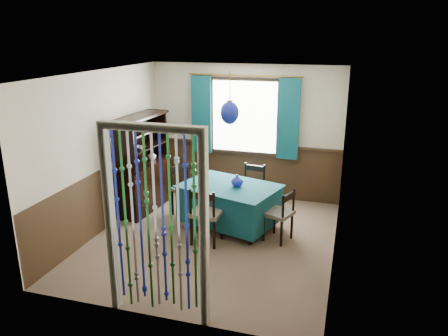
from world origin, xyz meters
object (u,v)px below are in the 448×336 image
(vase_table, at_px, (237,181))
(bowl_shelf, at_px, (140,147))
(dining_table, at_px, (229,203))
(chair_right, at_px, (280,214))
(chair_far, at_px, (252,188))
(pendant_lamp, at_px, (230,113))
(chair_near, at_px, (206,214))
(chair_left, at_px, (185,189))
(vase_sideboard, at_px, (152,155))
(sideboard, at_px, (143,177))

(vase_table, distance_m, bowl_shelf, 1.79)
(dining_table, relative_size, bowl_shelf, 8.94)
(bowl_shelf, bearing_deg, chair_right, -9.25)
(dining_table, height_order, bowl_shelf, bowl_shelf)
(chair_far, bearing_deg, pendant_lamp, 80.82)
(chair_near, height_order, vase_table, vase_table)
(chair_right, bearing_deg, chair_left, 93.01)
(dining_table, height_order, vase_sideboard, vase_sideboard)
(chair_left, xyz_separation_m, pendant_lamp, (0.87, -0.29, 1.41))
(chair_left, bearing_deg, sideboard, -63.94)
(chair_left, height_order, vase_sideboard, vase_sideboard)
(dining_table, bearing_deg, chair_right, 0.58)
(chair_far, xyz_separation_m, vase_sideboard, (-1.83, -0.10, 0.48))
(chair_far, height_order, chair_right, chair_far)
(dining_table, distance_m, chair_right, 0.89)
(vase_sideboard, bearing_deg, chair_near, -40.67)
(chair_left, distance_m, bowl_shelf, 1.04)
(sideboard, bearing_deg, chair_near, -28.71)
(chair_near, distance_m, sideboard, 1.81)
(pendant_lamp, bearing_deg, bowl_shelf, 174.31)
(chair_left, bearing_deg, chair_near, 66.53)
(vase_sideboard, bearing_deg, bowl_shelf, -90.00)
(pendant_lamp, height_order, vase_sideboard, pendant_lamp)
(chair_right, xyz_separation_m, bowl_shelf, (-2.48, 0.40, 0.74))
(chair_left, bearing_deg, bowl_shelf, -50.17)
(chair_far, height_order, sideboard, sideboard)
(bowl_shelf, height_order, vase_sideboard, bowl_shelf)
(chair_near, bearing_deg, chair_far, 76.89)
(chair_far, bearing_deg, vase_table, 90.72)
(sideboard, relative_size, vase_table, 9.31)
(chair_far, xyz_separation_m, chair_left, (-1.08, -0.40, 0.02))
(pendant_lamp, bearing_deg, chair_far, 73.49)
(dining_table, xyz_separation_m, chair_near, (-0.18, -0.65, 0.05))
(chair_left, relative_size, bowl_shelf, 4.60)
(vase_sideboard, bearing_deg, chair_far, 3.03)
(chair_right, distance_m, sideboard, 2.61)
(vase_table, distance_m, vase_sideboard, 1.85)
(chair_near, distance_m, chair_far, 1.39)
(dining_table, height_order, vase_table, vase_table)
(dining_table, distance_m, chair_left, 0.92)
(chair_far, relative_size, vase_sideboard, 4.74)
(sideboard, bearing_deg, chair_left, 0.78)
(chair_far, height_order, vase_sideboard, vase_sideboard)
(chair_left, bearing_deg, dining_table, 101.56)
(chair_left, distance_m, pendant_lamp, 1.68)
(chair_left, distance_m, vase_table, 1.09)
(chair_far, distance_m, chair_left, 1.15)
(bowl_shelf, xyz_separation_m, vase_sideboard, (0.00, 0.43, -0.24))
(chair_left, bearing_deg, chair_right, 102.89)
(sideboard, bearing_deg, chair_right, -8.32)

